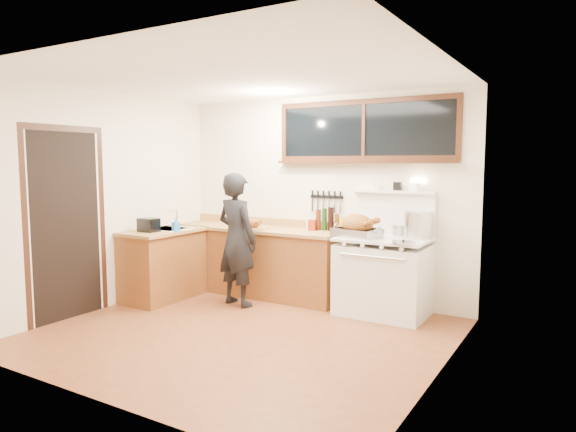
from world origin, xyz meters
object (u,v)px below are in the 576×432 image
Objects in this scene: vintage_stove at (383,275)px; roast_turkey at (358,228)px; man at (237,239)px; cutting_board at (253,225)px.

roast_turkey is (-0.29, -0.09, 0.54)m from vintage_stove.
roast_turkey is at bearing -163.63° from vintage_stove.
cutting_board is at bearing 96.01° from man.
vintage_stove is 1.81m from man.
vintage_stove is 2.81× the size of roast_turkey.
cutting_board is 0.75× the size of roast_turkey.
vintage_stove reaches higher than cutting_board.
vintage_stove is at bearing 16.37° from roast_turkey.
vintage_stove is at bearing 17.75° from man.
man is 1.48m from roast_turkey.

